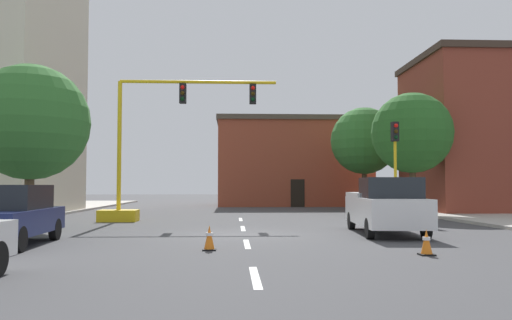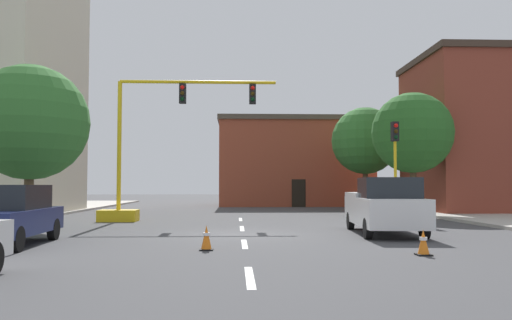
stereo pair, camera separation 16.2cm
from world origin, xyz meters
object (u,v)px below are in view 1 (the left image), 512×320
traffic_light_pole_right (395,148)px  traffic_cone_roadside_a (426,243)px  traffic_signal_gantry (141,175)px  tree_right_far (364,141)px  traffic_cone_roadside_b (209,238)px  tree_right_mid (412,133)px  tree_left_near (31,122)px  sedan_navy_near_left (10,215)px  pickup_truck_white (385,206)px

traffic_light_pole_right → traffic_cone_roadside_a: (-3.09, -12.05, -3.21)m
traffic_light_pole_right → traffic_signal_gantry: bearing=178.0°
tree_right_far → traffic_cone_roadside_b: tree_right_far is taller
traffic_signal_gantry → traffic_cone_roadside_a: (9.17, -12.47, -1.89)m
traffic_signal_gantry → tree_right_mid: 14.87m
tree_left_near → traffic_cone_roadside_a: tree_left_near is taller
traffic_signal_gantry → traffic_cone_roadside_b: (3.77, -11.25, -1.88)m
sedan_navy_near_left → tree_right_mid: bearing=38.7°
tree_left_near → tree_right_mid: 19.44m
tree_right_far → traffic_light_pole_right: bearing=-97.3°
traffic_signal_gantry → traffic_cone_roadside_b: size_ratio=12.71×
tree_right_mid → sedan_navy_near_left: (-16.32, -13.07, -3.73)m
traffic_signal_gantry → tree_left_near: size_ratio=1.31×
sedan_navy_near_left → traffic_cone_roadside_b: (5.75, -1.29, -0.56)m
tree_left_near → sedan_navy_near_left: size_ratio=1.42×
pickup_truck_white → traffic_cone_roadside_a: size_ratio=8.63×
traffic_light_pole_right → traffic_cone_roadside_b: traffic_light_pole_right is taller
traffic_signal_gantry → tree_right_far: tree_right_far is taller
tree_left_near → pickup_truck_white: 13.90m
traffic_cone_roadside_a → traffic_signal_gantry: bearing=126.3°
tree_left_near → tree_right_mid: size_ratio=0.94×
traffic_light_pole_right → traffic_cone_roadside_a: 12.85m
traffic_signal_gantry → pickup_truck_white: 12.06m
tree_left_near → tree_right_far: 23.44m
traffic_cone_roadside_b → traffic_cone_roadside_a: bearing=-12.8°
traffic_signal_gantry → tree_right_mid: (14.34, 3.11, 2.41)m
traffic_cone_roadside_a → traffic_cone_roadside_b: size_ratio=0.96×
tree_right_mid → pickup_truck_white: (-4.54, -10.02, -3.64)m
tree_right_mid → traffic_cone_roadside_b: tree_right_mid is taller
tree_right_mid → sedan_navy_near_left: size_ratio=1.50×
traffic_signal_gantry → sedan_navy_near_left: 10.24m
traffic_signal_gantry → traffic_light_pole_right: traffic_signal_gantry is taller
pickup_truck_white → traffic_cone_roadside_b: bearing=-144.3°
traffic_light_pole_right → tree_right_far: 11.88m
pickup_truck_white → traffic_cone_roadside_a: bearing=-96.5°
traffic_signal_gantry → pickup_truck_white: (9.81, -6.91, -1.23)m
pickup_truck_white → traffic_cone_roadside_a: 5.64m
pickup_truck_white → sedan_navy_near_left: 12.17m
pickup_truck_white → tree_right_far: bearing=77.7°
traffic_signal_gantry → tree_left_near: traffic_signal_gantry is taller
traffic_signal_gantry → traffic_light_pole_right: size_ratio=1.76×
traffic_light_pole_right → sedan_navy_near_left: 17.34m
tree_left_near → traffic_light_pole_right: bearing=14.7°
pickup_truck_white → traffic_cone_roadside_b: 7.46m
tree_left_near → tree_right_far: size_ratio=0.89×
traffic_signal_gantry → tree_right_far: bearing=39.4°
sedan_navy_near_left → traffic_cone_roadside_b: 5.92m
traffic_light_pole_right → traffic_cone_roadside_b: (-8.49, -10.82, -3.20)m
sedan_navy_near_left → traffic_cone_roadside_b: size_ratio=6.86×
tree_right_mid → tree_left_near: bearing=-156.8°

